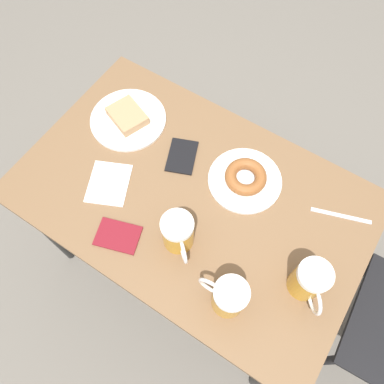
{
  "coord_description": "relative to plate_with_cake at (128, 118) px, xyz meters",
  "views": [
    {
      "loc": [
        0.42,
        0.27,
        1.75
      ],
      "look_at": [
        0.0,
        0.0,
        0.73
      ],
      "focal_mm": 35.0,
      "sensor_mm": 36.0,
      "label": 1
    }
  ],
  "objects": [
    {
      "name": "ground_plane",
      "position": [
        0.12,
        0.34,
        -0.72
      ],
      "size": [
        8.0,
        8.0,
        0.0
      ],
      "primitive_type": "plane",
      "color": "#666059"
    },
    {
      "name": "table",
      "position": [
        0.12,
        0.34,
        -0.08
      ],
      "size": [
        0.68,
        1.07,
        0.71
      ],
      "color": "brown",
      "rests_on": "ground_plane"
    },
    {
      "name": "plate_with_cake",
      "position": [
        0.0,
        0.0,
        0.0
      ],
      "size": [
        0.26,
        0.26,
        0.04
      ],
      "color": "white",
      "rests_on": "table"
    },
    {
      "name": "plate_with_donut",
      "position": [
        -0.01,
        0.45,
        0.01
      ],
      "size": [
        0.23,
        0.23,
        0.05
      ],
      "color": "white",
      "rests_on": "table"
    },
    {
      "name": "beer_mug_left",
      "position": [
        0.34,
        0.59,
        0.05
      ],
      "size": [
        0.09,
        0.14,
        0.13
      ],
      "color": "#C68C23",
      "rests_on": "table"
    },
    {
      "name": "beer_mug_center",
      "position": [
        0.26,
        0.38,
        0.05
      ],
      "size": [
        0.11,
        0.12,
        0.13
      ],
      "color": "#C68C23",
      "rests_on": "table"
    },
    {
      "name": "beer_mug_right",
      "position": [
        0.19,
        0.74,
        0.05
      ],
      "size": [
        0.12,
        0.11,
        0.13
      ],
      "color": "#C68C23",
      "rests_on": "table"
    },
    {
      "name": "napkin_folded",
      "position": [
        0.23,
        0.1,
        -0.01
      ],
      "size": [
        0.18,
        0.17,
        0.0
      ],
      "rotation": [
        0.0,
        0.0,
        0.43
      ],
      "color": "white",
      "rests_on": "table"
    },
    {
      "name": "fork",
      "position": [
        -0.06,
        0.75,
        -0.01
      ],
      "size": [
        0.07,
        0.17,
        0.0
      ],
      "rotation": [
        0.0,
        0.0,
        3.47
      ],
      "color": "silver",
      "rests_on": "table"
    },
    {
      "name": "passport_near_edge",
      "position": [
        0.02,
        0.23,
        -0.01
      ],
      "size": [
        0.15,
        0.13,
        0.01
      ],
      "rotation": [
        0.0,
        0.0,
        5.1
      ],
      "color": "black",
      "rests_on": "table"
    },
    {
      "name": "passport_far_edge",
      "position": [
        0.35,
        0.23,
        -0.01
      ],
      "size": [
        0.12,
        0.15,
        0.01
      ],
      "rotation": [
        0.0,
        0.0,
        0.32
      ],
      "color": "maroon",
      "rests_on": "table"
    }
  ]
}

